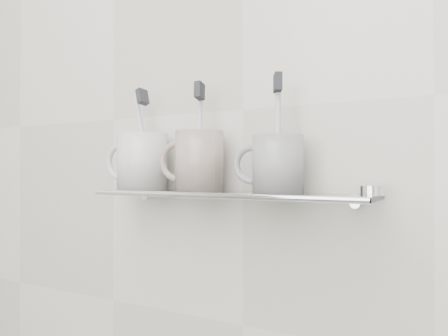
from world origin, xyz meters
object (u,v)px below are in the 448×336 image
Objects in this scene: shelf_glass at (227,194)px; mug_center at (199,161)px; mug_left at (142,161)px; mug_right at (278,164)px.

mug_center is (-0.06, 0.00, 0.06)m from shelf_glass.
mug_right is at bearing 15.10° from mug_left.
mug_right is (0.15, 0.00, -0.01)m from mug_center.
shelf_glass is at bearing 161.40° from mug_right.
shelf_glass is 0.11m from mug_right.
mug_center reaches higher than shelf_glass.
mug_center is (0.13, 0.00, -0.00)m from mug_left.
shelf_glass is 0.20m from mug_left.
mug_left is 0.28m from mug_right.
mug_left is at bearing 178.50° from shelf_glass.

